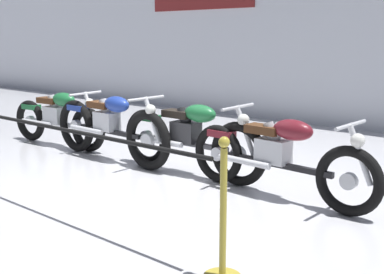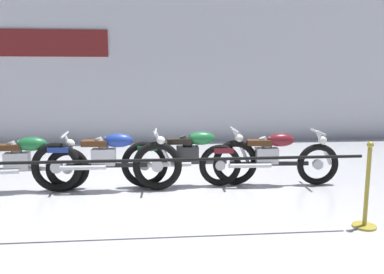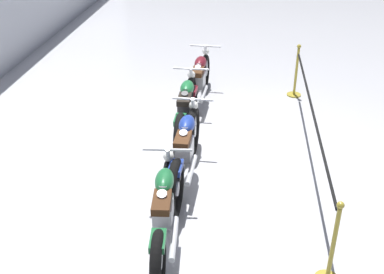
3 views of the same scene
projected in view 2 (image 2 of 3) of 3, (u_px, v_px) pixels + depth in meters
name	position (u px, v px, depth m)	size (l,w,h in m)	color
ground_plane	(153.00, 199.00, 5.56)	(120.00, 120.00, 0.00)	silver
back_wall	(154.00, 66.00, 10.27)	(28.00, 0.29, 4.20)	silver
motorcycle_green_0	(22.00, 164.00, 5.88)	(2.09, 0.62, 0.92)	black
motorcycle_blue_1	(108.00, 161.00, 5.91)	(2.37, 0.62, 0.97)	black
motorcycle_green_2	(191.00, 158.00, 6.19)	(2.27, 0.62, 0.96)	black
motorcycle_maroon_3	(270.00, 158.00, 6.22)	(2.35, 0.62, 0.93)	black
stanchion_far_left	(54.00, 182.00, 4.10)	(5.09, 0.28, 1.05)	gold
stanchion_mid_left	(366.00, 199.00, 4.47)	(0.28, 0.28, 1.05)	gold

